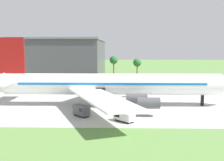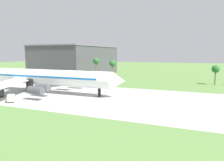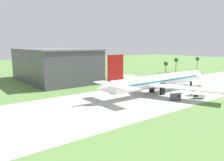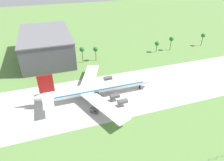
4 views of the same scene
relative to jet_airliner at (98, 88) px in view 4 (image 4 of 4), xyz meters
The scene contains 7 objects.
ground_plane 37.27m from the jet_airliner, ahead, with size 600.00×600.00×0.00m, color #5B8442.
taxiway_strip 37.27m from the jet_airliner, ahead, with size 320.00×44.00×0.02m.
jet_airliner is the anchor object (origin of this frame).
baggage_tug 18.40m from the jet_airliner, 76.16° to the right, with size 4.71×4.72×2.00m.
catering_van 14.79m from the jet_airliner, 112.11° to the right, with size 4.34×4.42×2.60m.
terminal_building 69.73m from the jet_airliner, 109.66° to the left, with size 36.72×61.20×20.02m.
palm_tree_row 70.49m from the jet_airliner, 41.82° to the left, with size 112.43×3.60×12.27m.
Camera 4 is at (-58.83, -90.16, 66.20)m, focal length 32.00 mm.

